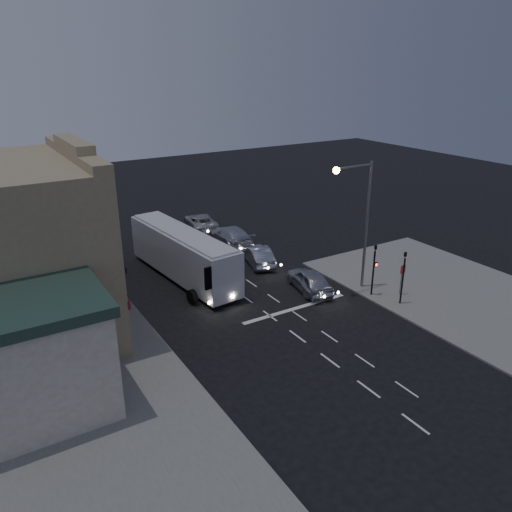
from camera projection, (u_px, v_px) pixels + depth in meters
ground at (288, 329)px, 30.33m from camera, size 120.00×120.00×0.00m
sidewalk_near at (481, 303)px, 33.45m from camera, size 12.00×24.00×0.12m
sidewalk_far at (37, 328)px, 30.34m from camera, size 12.00×50.00×0.12m
road_markings at (275, 303)px, 33.58m from camera, size 8.00×30.55×0.01m
tour_bus at (183, 253)px, 36.81m from camera, size 3.69×12.32×3.72m
car_suv at (309, 280)px, 35.24m from camera, size 2.78×4.95×1.59m
car_sedan_a at (258, 255)px, 39.89m from camera, size 2.71×4.88×1.52m
car_sedan_b at (231, 236)px, 44.19m from camera, size 2.59×5.80×1.65m
car_sedan_c at (201, 222)px, 48.35m from camera, size 3.32×5.62×1.47m
traffic_signal_main at (374, 264)px, 33.77m from camera, size 0.25×0.35×4.10m
traffic_signal_side at (404, 271)px, 32.54m from camera, size 0.18×0.15×4.10m
regulatory_sign at (402, 275)px, 34.09m from camera, size 0.45×0.12×2.20m
streetlight at (361, 212)px, 33.58m from camera, size 3.32×0.44×9.00m
main_building at (5, 253)px, 28.03m from camera, size 10.12×12.00×11.00m
low_building_south at (24, 360)px, 21.79m from camera, size 7.40×5.40×5.70m
street_tree at (81, 218)px, 36.65m from camera, size 4.00×4.00×6.20m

